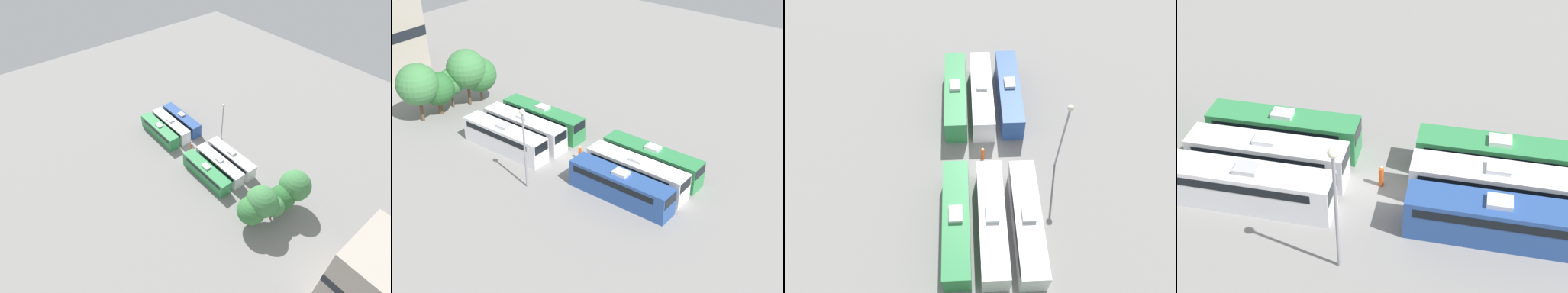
# 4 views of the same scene
# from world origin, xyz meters

# --- Properties ---
(ground_plane) EXTENTS (122.52, 122.52, 0.00)m
(ground_plane) POSITION_xyz_m (0.00, 0.00, 0.00)
(ground_plane) COLOR gray
(bus_0) EXTENTS (2.47, 11.67, 3.45)m
(bus_0) POSITION_xyz_m (-3.15, -8.37, 1.70)
(bus_0) COLOR #284C93
(bus_0) RESTS_ON ground_plane
(bus_1) EXTENTS (2.47, 11.67, 3.45)m
(bus_1) POSITION_xyz_m (0.05, -8.23, 1.70)
(bus_1) COLOR white
(bus_1) RESTS_ON ground_plane
(bus_2) EXTENTS (2.47, 11.67, 3.45)m
(bus_2) POSITION_xyz_m (3.11, -8.27, 1.70)
(bus_2) COLOR #338C4C
(bus_2) RESTS_ON ground_plane
(bus_3) EXTENTS (2.47, 11.67, 3.45)m
(bus_3) POSITION_xyz_m (-3.35, 8.15, 1.70)
(bus_3) COLOR silver
(bus_3) RESTS_ON ground_plane
(bus_4) EXTENTS (2.47, 11.67, 3.45)m
(bus_4) POSITION_xyz_m (-0.13, 8.02, 1.70)
(bus_4) COLOR silver
(bus_4) RESTS_ON ground_plane
(bus_5) EXTENTS (2.47, 11.67, 3.45)m
(bus_5) POSITION_xyz_m (3.14, 7.88, 1.70)
(bus_5) COLOR #338C4C
(bus_5) RESTS_ON ground_plane
(worker_person) EXTENTS (0.36, 0.36, 1.85)m
(worker_person) POSITION_xyz_m (0.33, -0.30, 0.86)
(worker_person) COLOR #CC4C19
(worker_person) RESTS_ON ground_plane
(light_pole) EXTENTS (0.60, 0.60, 9.31)m
(light_pole) POSITION_xyz_m (-7.36, 0.87, 6.16)
(light_pole) COLOR gray
(light_pole) RESTS_ON ground_plane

